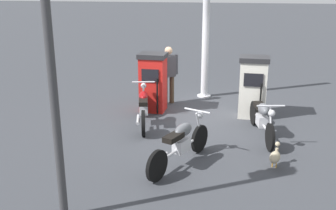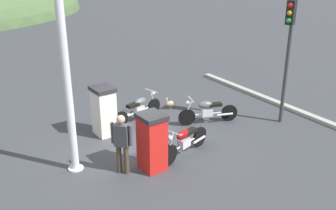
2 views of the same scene
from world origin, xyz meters
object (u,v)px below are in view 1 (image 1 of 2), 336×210
Objects in this scene: fuel_pump_far at (253,87)px; canopy_support_pole at (206,21)px; attendant_person at (169,72)px; roadside_traffic_light at (49,30)px; motorcycle_near_pump at (143,107)px; fuel_pump_near at (153,82)px; wandering_duck at (275,156)px; motorcycle_extra at (181,142)px; motorcycle_far_pump at (262,117)px.

canopy_support_pole is at bearing -139.62° from fuel_pump_far.
fuel_pump_far is 2.40m from attendant_person.
canopy_support_pole is at bearing 168.73° from roadside_traffic_light.
fuel_pump_near is at bearing -178.91° from motorcycle_near_pump.
attendant_person reaches higher than wandering_duck.
canopy_support_pole is (-1.62, 1.18, 1.44)m from fuel_pump_near.
motorcycle_extra is at bearing 144.65° from roadside_traffic_light.
fuel_pump_far is at bearing 113.45° from motorcycle_near_pump.
attendant_person is 0.35× the size of canopy_support_pole.
motorcycle_far_pump is 1.51m from wandering_duck.
fuel_pump_near is 1.00× the size of fuel_pump_far.
wandering_duck is at bearing 36.97° from attendant_person.
motorcycle_near_pump is at bearing -95.74° from motorcycle_far_pump.
motorcycle_far_pump is (1.37, 2.76, -0.32)m from fuel_pump_near.
roadside_traffic_light is (1.96, -1.39, 2.25)m from motorcycle_extra.
motorcycle_near_pump is 1.22× the size of attendant_person.
fuel_pump_near is at bearing -133.90° from wandering_duck.
roadside_traffic_light reaches higher than fuel_pump_far.
canopy_support_pole is (-2.99, -1.58, 1.76)m from motorcycle_far_pump.
roadside_traffic_light is 0.86× the size of canopy_support_pole.
roadside_traffic_light reaches higher than motorcycle_near_pump.
fuel_pump_near is 3.33m from motorcycle_extra.
motorcycle_extra is at bearing -41.81° from motorcycle_far_pump.
motorcycle_far_pump is at bearing -172.24° from wandering_duck.
canopy_support_pole reaches higher than motorcycle_extra.
attendant_person is 6.04m from roadside_traffic_light.
motorcycle_far_pump is 0.45× the size of canopy_support_pole.
roadside_traffic_light is at bearing -28.24° from fuel_pump_far.
fuel_pump_near is at bearing -20.66° from attendant_person.
roadside_traffic_light is at bearing -38.49° from motorcycle_far_pump.
motorcycle_near_pump is 1.90m from attendant_person.
canopy_support_pole reaches higher than fuel_pump_far.
attendant_person is (-0.72, 0.27, 0.13)m from fuel_pump_near.
roadside_traffic_light is (5.03, -2.70, 1.91)m from fuel_pump_far.
roadside_traffic_light is at bearing -2.46° from motorcycle_near_pump.
fuel_pump_far reaches higher than motorcycle_extra.
fuel_pump_near is 0.74× the size of motorcycle_far_pump.
motorcycle_near_pump is 0.94× the size of motorcycle_far_pump.
attendant_person is at bearing 172.14° from motorcycle_near_pump.
fuel_pump_far is at bearing 151.76° from roadside_traffic_light.
motorcycle_far_pump is 3.29m from attendant_person.
fuel_pump_near is at bearing -157.91° from motorcycle_extra.
motorcycle_near_pump is at bearing -66.55° from fuel_pump_far.
wandering_duck is at bearing 59.23° from motorcycle_near_pump.
attendant_person reaches higher than motorcycle_far_pump.
motorcycle_near_pump is 3.45m from canopy_support_pole.
roadside_traffic_light is at bearing -4.18° from attendant_person.
motorcycle_far_pump is at bearing 63.53° from fuel_pump_near.
canopy_support_pole reaches higher than roadside_traffic_light.
fuel_pump_near is 3.41× the size of wandering_duck.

